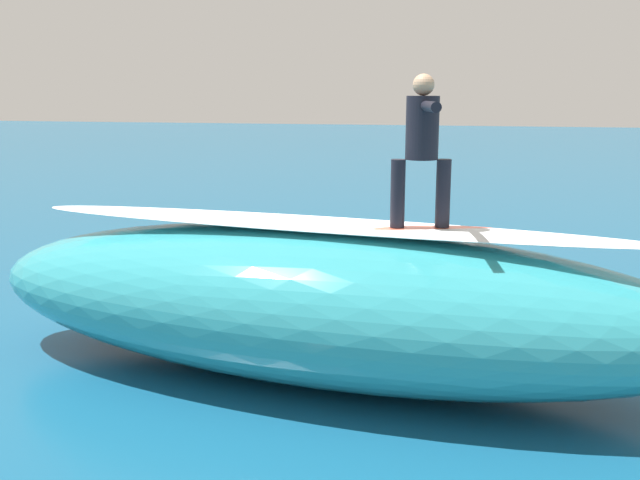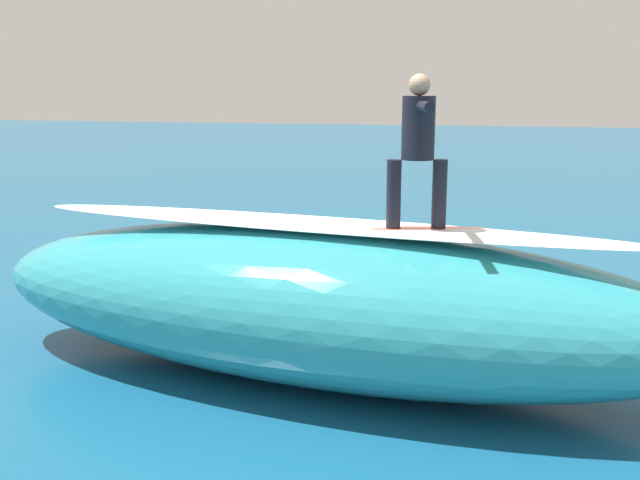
% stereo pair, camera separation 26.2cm
% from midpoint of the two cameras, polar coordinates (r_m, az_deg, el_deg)
% --- Properties ---
extents(ground_plane, '(120.00, 120.00, 0.00)m').
position_cam_midpoint_polar(ground_plane, '(10.65, 4.90, -7.03)').
color(ground_plane, '#145175').
extents(wave_crest, '(9.26, 3.79, 1.84)m').
position_cam_midpoint_polar(wave_crest, '(8.71, -0.82, -4.98)').
color(wave_crest, teal).
rests_on(wave_crest, ground_plane).
extents(wave_foam_lip, '(7.70, 1.88, 0.08)m').
position_cam_midpoint_polar(wave_foam_lip, '(8.48, -0.83, 1.24)').
color(wave_foam_lip, white).
rests_on(wave_foam_lip, wave_crest).
extents(surfboard_riding, '(1.97, 0.94, 0.08)m').
position_cam_midpoint_polar(surfboard_riding, '(8.15, 6.90, 0.73)').
color(surfboard_riding, '#E0563D').
rests_on(surfboard_riding, wave_crest).
extents(surfer_riding, '(0.65, 1.56, 1.67)m').
position_cam_midpoint_polar(surfer_riding, '(8.02, 7.08, 7.86)').
color(surfer_riding, black).
rests_on(surfer_riding, surfboard_riding).
extents(surfboard_paddling, '(1.80, 1.73, 0.09)m').
position_cam_midpoint_polar(surfboard_paddling, '(11.95, -5.99, -4.74)').
color(surfboard_paddling, silver).
rests_on(surfboard_paddling, ground_plane).
extents(surfer_paddling, '(1.32, 1.25, 0.29)m').
position_cam_midpoint_polar(surfer_paddling, '(11.85, -6.55, -4.03)').
color(surfer_paddling, black).
rests_on(surfer_paddling, surfboard_paddling).
extents(foam_patch_near, '(0.69, 0.69, 0.11)m').
position_cam_midpoint_polar(foam_patch_near, '(13.42, -6.58, -2.84)').
color(foam_patch_near, white).
rests_on(foam_patch_near, ground_plane).
extents(foam_patch_mid, '(1.17, 0.97, 0.12)m').
position_cam_midpoint_polar(foam_patch_mid, '(14.39, -9.22, -1.89)').
color(foam_patch_mid, white).
rests_on(foam_patch_mid, ground_plane).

